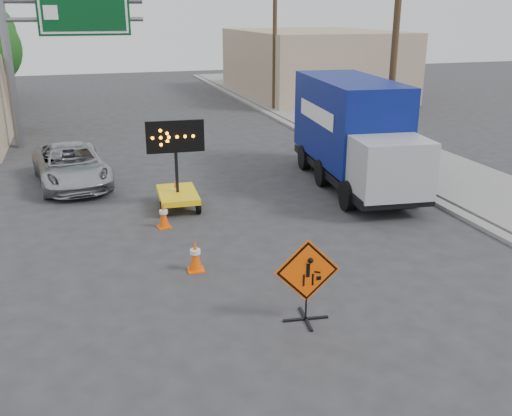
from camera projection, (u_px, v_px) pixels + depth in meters
name	position (u px, v px, depth m)	size (l,w,h in m)	color
ground	(285.00, 312.00, 11.98)	(100.00, 100.00, 0.00)	#2D2D30
curb_right	(319.00, 140.00, 27.50)	(0.40, 60.00, 0.12)	gray
sidewalk_right	(362.00, 137.00, 28.14)	(4.00, 60.00, 0.15)	gray
building_right_far	(312.00, 63.00, 41.91)	(10.00, 14.00, 4.60)	tan
highway_gantry	(54.00, 32.00, 25.25)	(6.18, 0.38, 6.90)	slate
utility_pole_near	(395.00, 47.00, 21.69)	(1.80, 0.26, 9.00)	#4A331F
utility_pole_far	(275.00, 33.00, 34.31)	(1.80, 0.26, 9.00)	#4A331F
construction_sign	(307.00, 278.00, 11.38)	(1.34, 0.95, 1.78)	black
arrow_board	(177.00, 189.00, 18.09)	(1.79, 2.05, 2.83)	yellow
pickup_truck	(71.00, 165.00, 20.57)	(2.34, 5.08, 1.41)	#ADB0B5
box_truck	(353.00, 139.00, 20.20)	(3.15, 8.05, 3.72)	black
cone_a	(195.00, 256.00, 13.78)	(0.42, 0.42, 0.78)	#FF5305
cone_b	(164.00, 215.00, 16.54)	(0.43, 0.43, 0.75)	#FF5305
cone_c	(176.00, 192.00, 18.56)	(0.53, 0.53, 0.78)	#FF5305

